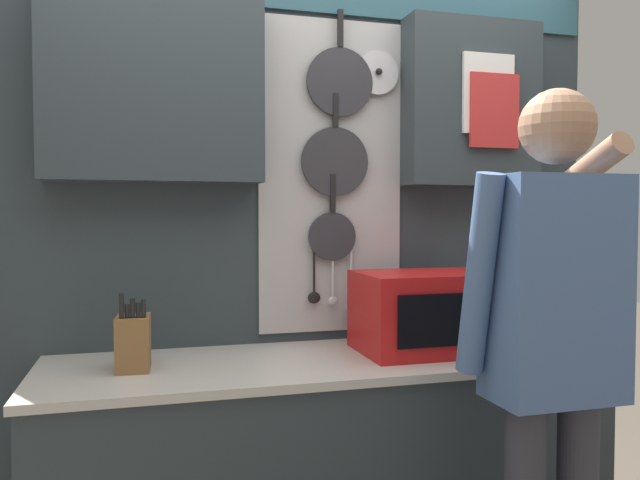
{
  "coord_description": "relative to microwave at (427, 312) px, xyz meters",
  "views": [
    {
      "loc": [
        -0.64,
        -2.19,
        1.42
      ],
      "look_at": [
        0.03,
        0.21,
        1.32
      ],
      "focal_mm": 35.0,
      "sensor_mm": 36.0,
      "label": 1
    }
  ],
  "objects": [
    {
      "name": "person",
      "position": [
        0.11,
        -0.61,
        0.03
      ],
      "size": [
        0.54,
        0.66,
        1.78
      ],
      "color": "#383842",
      "rests_on": "ground_plane"
    },
    {
      "name": "utensil_crock",
      "position": [
        0.46,
        0.0,
        -0.06
      ],
      "size": [
        0.12,
        0.12,
        0.35
      ],
      "color": "white",
      "rests_on": "base_cabinet_counter"
    },
    {
      "name": "knife_block",
      "position": [
        -1.08,
        0.0,
        -0.06
      ],
      "size": [
        0.12,
        0.16,
        0.27
      ],
      "color": "brown",
      "rests_on": "base_cabinet_counter"
    },
    {
      "name": "back_wall_unit",
      "position": [
        -0.41,
        0.3,
        0.48
      ],
      "size": [
        2.62,
        0.23,
        2.49
      ],
      "color": "#2D383D",
      "rests_on": "ground_plane"
    },
    {
      "name": "base_cabinet_counter",
      "position": [
        -0.4,
        0.0,
        -0.6
      ],
      "size": [
        2.05,
        0.65,
        0.89
      ],
      "color": "#2D383D",
      "rests_on": "ground_plane"
    },
    {
      "name": "microwave",
      "position": [
        0.0,
        0.0,
        0.0
      ],
      "size": [
        0.52,
        0.38,
        0.31
      ],
      "color": "red",
      "rests_on": "base_cabinet_counter"
    }
  ]
}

